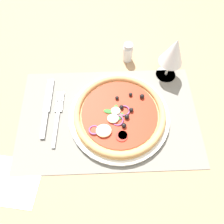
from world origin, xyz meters
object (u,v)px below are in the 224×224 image
Objects in this scene: fork at (58,115)px; plate at (120,116)px; pepper_shaker at (128,52)px; pizza at (120,114)px; napkin at (13,181)px; wine_glass at (174,53)px; knife at (47,106)px.

plate is at bearing -91.57° from fork.
plate is 4.28× the size of pepper_shaker.
napkin is (-27.62, -16.81, -2.61)cm from pizza.
fork reaches higher than napkin.
wine_glass reaches higher than pizza.
knife is at bearing -163.73° from wine_glass.
napkin is (-27.67, -16.90, -0.87)cm from plate.
knife is 39.94cm from wine_glass.
knife is 31.01cm from pepper_shaker.
wine_glass is 2.22× the size of pepper_shaker.
wine_glass reaches higher than napkin.
wine_glass is (33.85, 13.80, 9.45)cm from fork.
knife is at bearing 168.63° from pizza.
pizza reaches higher than fork.
knife is at bearing -144.57° from pepper_shaker.
pepper_shaker is at bearing 80.01° from plate.
pizza reaches higher than plate.
pizza is 1.96× the size of napkin.
plate reaches higher than knife.
pepper_shaker reaches higher than plate.
plate is 22.54cm from pepper_shaker.
plate is 1.59× the size of fork.
plate is at bearing 56.79° from pizza.
fork is at bearing -129.14° from knife.
napkin is (-6.39, -21.08, -0.47)cm from knife.
fork is 20.63cm from napkin.
fork is at bearing 175.69° from pizza.
pepper_shaker is (3.89, 22.09, 2.20)cm from plate.
knife is at bearing 73.14° from napkin.
wine_glass is (37.26, 10.87, 9.42)cm from knife.
wine_glass is 1.12× the size of napkin.
pizza is 1.45× the size of fork.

